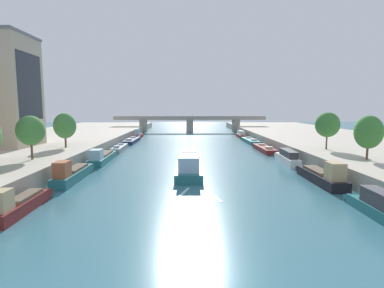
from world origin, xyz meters
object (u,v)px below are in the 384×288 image
moored_boat_left_end (102,157)px  tree_right_nearest (369,132)px  moored_boat_left_near (139,135)px  moored_boat_left_gap_after (72,174)px  moored_boat_left_second (132,140)px  tree_left_far (65,126)px  bridge_far (190,122)px  moored_boat_right_gap_after (241,135)px  barge_midriver (189,164)px  moored_boat_right_near (287,158)px  moored_boat_left_lone (20,204)px  tree_right_far (327,125)px  moored_boat_right_upstream (264,149)px  moored_boat_right_end (250,141)px  moored_boat_left_midway (119,148)px  moored_boat_right_second (322,176)px  tree_left_nearest (31,131)px  moored_boat_right_far (383,208)px

moored_boat_left_end → tree_right_nearest: tree_right_nearest is taller
moored_boat_left_near → tree_right_nearest: tree_right_nearest is taller
moored_boat_left_gap_after → moored_boat_left_second: (-0.26, 47.37, -0.48)m
tree_left_far → tree_right_nearest: bearing=-16.6°
moored_boat_left_second → bridge_far: bridge_far is taller
moored_boat_left_end → moored_boat_right_gap_after: size_ratio=1.23×
moored_boat_left_second → moored_boat_right_gap_after: 37.43m
barge_midriver → moored_boat_right_near: (18.18, 5.63, 0.05)m
moored_boat_left_lone → moored_boat_right_near: moored_boat_left_lone is taller
moored_boat_right_near → moored_boat_right_gap_after: moored_boat_right_near is taller
moored_boat_left_near → moored_boat_right_gap_after: bearing=1.6°
tree_right_far → moored_boat_right_gap_after: bearing=98.7°
moored_boat_right_near → tree_right_far: 9.46m
moored_boat_right_upstream → bridge_far: (-17.13, 56.03, 3.69)m
moored_boat_right_near → moored_boat_right_upstream: bearing=90.7°
moored_boat_right_end → bridge_far: bridge_far is taller
tree_left_far → tree_right_far: bearing=-4.2°
barge_midriver → tree_left_far: 26.36m
moored_boat_left_second → tree_right_nearest: bearing=-46.6°
moored_boat_right_end → moored_boat_right_gap_after: bearing=90.8°
moored_boat_left_midway → moored_boat_right_second: (34.58, -32.43, 0.47)m
barge_midriver → tree_left_nearest: tree_left_nearest is taller
moored_boat_left_end → moored_boat_left_midway: moored_boat_left_end is taller
moored_boat_right_far → tree_left_nearest: size_ratio=1.58×
moored_boat_right_second → bridge_far: bridge_far is taller
tree_left_far → bridge_far: size_ratio=0.11×
moored_boat_left_end → moored_boat_left_near: size_ratio=1.38×
moored_boat_right_near → moored_boat_left_lone: bearing=-143.1°
moored_boat_left_lone → moored_boat_right_far: moored_boat_left_lone is taller
moored_boat_left_midway → tree_right_nearest: size_ratio=1.86×
moored_boat_left_gap_after → tree_right_far: bearing=17.5°
moored_boat_left_lone → moored_boat_right_gap_after: (34.72, 74.32, 0.06)m
moored_boat_left_end → tree_left_nearest: (-7.07, -11.68, 5.95)m
moored_boat_left_end → tree_left_nearest: 14.89m
barge_midriver → moored_boat_left_midway: barge_midriver is taller
tree_right_nearest → moored_boat_right_upstream: bearing=107.2°
moored_boat_left_end → tree_right_nearest: 44.94m
moored_boat_left_second → tree_right_far: (42.14, -34.16, 6.55)m
moored_boat_right_upstream → moored_boat_left_near: bearing=137.8°
moored_boat_left_gap_after → moored_boat_right_upstream: bearing=39.9°
moored_boat_right_upstream → tree_right_far: (7.48, -15.53, 6.53)m
moored_boat_right_upstream → tree_left_far: size_ratio=2.12×
tree_right_nearest → moored_boat_left_near: bearing=126.4°
moored_boat_right_far → moored_boat_right_near: size_ratio=0.92×
moored_boat_left_midway → moored_boat_left_second: 16.91m
moored_boat_right_near → moored_boat_left_end: bearing=176.9°
moored_boat_left_second → moored_boat_right_far: bearing=-61.3°
barge_midriver → bridge_far: bridge_far is taller
moored_boat_left_gap_after → tree_left_nearest: tree_left_nearest is taller
moored_boat_left_near → moored_boat_left_midway: bearing=-89.9°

